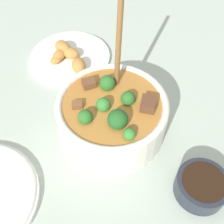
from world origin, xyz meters
The scene contains 4 objects.
ground_plane centered at (0.00, 0.00, 0.00)m, with size 4.00×4.00×0.00m, color #ADBCAD.
stew_bowl centered at (0.00, 0.00, 0.06)m, with size 0.24×0.24×0.28m.
condiment_bowl centered at (-0.19, -0.14, 0.03)m, with size 0.10×0.10×0.05m.
food_plate centered at (0.26, 0.07, 0.01)m, with size 0.23×0.23×0.05m.
Camera 1 is at (-0.37, 0.08, 0.55)m, focal length 45.00 mm.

